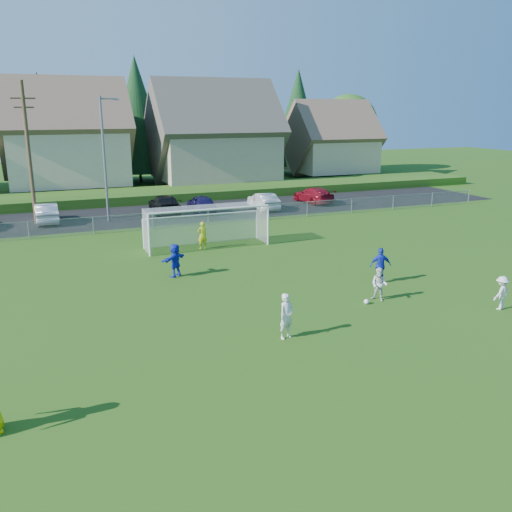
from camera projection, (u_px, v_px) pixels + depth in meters
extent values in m
plane|color=#193D0C|center=(343.00, 351.00, 18.72)|extent=(160.00, 160.00, 0.00)
plane|color=black|center=(164.00, 214.00, 43.28)|extent=(60.00, 60.00, 0.00)
cube|color=#1E420F|center=(145.00, 195.00, 49.88)|extent=(70.00, 6.00, 0.80)
sphere|color=white|center=(366.00, 302.00, 23.21)|extent=(0.22, 0.22, 0.22)
imported|color=silver|center=(286.00, 316.00, 19.59)|extent=(0.72, 0.60, 1.70)
imported|color=silver|center=(379.00, 284.00, 23.49)|extent=(0.86, 0.91, 1.47)
imported|color=silver|center=(501.00, 293.00, 22.48)|extent=(1.03, 0.75, 1.43)
imported|color=#1324B7|center=(380.00, 265.00, 25.88)|extent=(1.09, 0.74, 1.72)
imported|color=#1324B7|center=(175.00, 260.00, 26.88)|extent=(1.57, 1.26, 1.67)
imported|color=yellow|center=(202.00, 235.00, 32.21)|extent=(0.64, 0.45, 1.65)
imported|color=silver|center=(46.00, 213.00, 39.70)|extent=(1.59, 4.43, 1.45)
imported|color=black|center=(165.00, 204.00, 43.24)|extent=(2.32, 5.15, 1.46)
imported|color=#161241|center=(201.00, 203.00, 43.73)|extent=(1.76, 4.20, 1.42)
imported|color=#B8B8B8|center=(264.00, 201.00, 44.98)|extent=(1.59, 4.22, 1.38)
imported|color=maroon|center=(313.00, 195.00, 48.12)|extent=(2.25, 4.88, 1.38)
cylinder|color=white|center=(149.00, 235.00, 30.47)|extent=(0.12, 0.12, 2.44)
cylinder|color=white|center=(268.00, 225.00, 33.13)|extent=(0.12, 0.12, 2.44)
cylinder|color=white|center=(211.00, 210.00, 31.48)|extent=(7.30, 0.12, 0.12)
cylinder|color=white|center=(143.00, 234.00, 32.16)|extent=(0.08, 0.08, 1.80)
cylinder|color=white|center=(257.00, 225.00, 34.82)|extent=(0.08, 0.08, 1.80)
cylinder|color=white|center=(202.00, 215.00, 33.25)|extent=(7.30, 0.08, 0.08)
cube|color=silver|center=(202.00, 229.00, 33.49)|extent=(7.30, 0.02, 1.80)
cube|color=silver|center=(146.00, 232.00, 31.27)|extent=(0.02, 1.80, 2.44)
cube|color=silver|center=(262.00, 222.00, 33.93)|extent=(0.02, 1.80, 2.44)
cube|color=silver|center=(206.00, 207.00, 32.28)|extent=(7.30, 1.80, 0.02)
cube|color=gray|center=(181.00, 211.00, 38.06)|extent=(52.00, 0.03, 0.03)
cube|color=gray|center=(181.00, 219.00, 38.21)|extent=(52.00, 0.02, 1.14)
cylinder|color=gray|center=(181.00, 219.00, 38.21)|extent=(0.06, 0.06, 1.20)
cylinder|color=gray|center=(469.00, 197.00, 47.70)|extent=(0.06, 0.06, 1.20)
cylinder|color=slate|center=(104.00, 160.00, 39.12)|extent=(0.18, 0.18, 9.00)
cylinder|color=slate|center=(107.00, 99.00, 38.17)|extent=(1.20, 0.12, 0.12)
cube|color=slate|center=(116.00, 99.00, 38.40)|extent=(0.36, 0.18, 0.12)
cylinder|color=#473321|center=(29.00, 154.00, 38.05)|extent=(0.26, 0.26, 10.00)
cube|color=#473321|center=(23.00, 98.00, 37.06)|extent=(1.60, 0.10, 0.10)
cube|color=#473321|center=(24.00, 107.00, 37.21)|extent=(1.30, 0.10, 0.10)
cube|color=#C6B58E|center=(68.00, 156.00, 54.00)|extent=(11.00, 9.00, 5.50)
pyramid|color=brown|center=(61.00, 75.00, 51.98)|extent=(12.10, 9.90, 4.96)
cube|color=tan|center=(214.00, 155.00, 58.65)|extent=(12.00, 10.00, 5.00)
pyramid|color=#4C473F|center=(213.00, 77.00, 56.54)|extent=(13.20, 11.00, 5.52)
cube|color=tan|center=(330.00, 154.00, 65.15)|extent=(9.00, 8.00, 4.00)
pyramid|color=brown|center=(332.00, 99.00, 63.47)|extent=(9.90, 8.80, 4.41)
cylinder|color=#382616|center=(47.00, 177.00, 61.19)|extent=(0.30, 0.30, 1.20)
cone|color=#143819|center=(41.00, 123.00, 59.62)|extent=(6.24, 6.24, 10.80)
cylinder|color=#382616|center=(141.00, 176.00, 62.16)|extent=(0.30, 0.30, 1.20)
cone|color=#143819|center=(137.00, 114.00, 60.35)|extent=(7.28, 7.28, 12.60)
cylinder|color=#382616|center=(218.00, 160.00, 67.24)|extent=(0.36, 0.36, 3.96)
sphere|color=#2B5B19|center=(217.00, 120.00, 65.97)|extent=(8.36, 8.36, 8.36)
cylinder|color=#382616|center=(297.00, 169.00, 69.46)|extent=(0.30, 0.30, 1.20)
cone|color=#143819|center=(298.00, 118.00, 67.77)|extent=(6.76, 6.76, 11.70)
cylinder|color=#382616|center=(347.00, 157.00, 72.96)|extent=(0.36, 0.36, 3.60)
sphere|color=#2B5B19|center=(348.00, 124.00, 71.81)|extent=(7.60, 7.60, 7.60)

